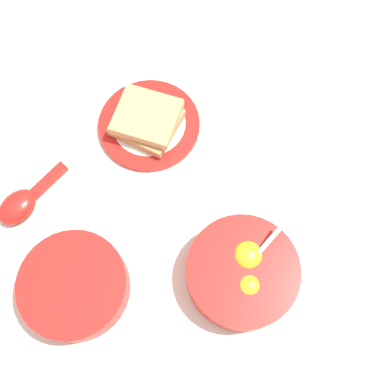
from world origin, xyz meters
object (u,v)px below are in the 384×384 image
(toast_sandwich, at_px, (147,120))
(soup_spoon, at_px, (22,203))
(toast_plate, at_px, (149,125))
(congee_bowl, at_px, (74,286))
(egg_bowl, at_px, (242,272))

(toast_sandwich, relative_size, soup_spoon, 1.03)
(toast_sandwich, bearing_deg, toast_plate, -146.43)
(soup_spoon, relative_size, congee_bowl, 0.85)
(egg_bowl, height_order, toast_plate, egg_bowl)
(toast_plate, height_order, soup_spoon, soup_spoon)
(egg_bowl, distance_m, toast_plate, 0.31)
(egg_bowl, bearing_deg, toast_sandwich, -84.15)
(toast_sandwich, bearing_deg, egg_bowl, 95.85)
(toast_plate, height_order, toast_sandwich, toast_sandwich)
(egg_bowl, relative_size, toast_plate, 0.95)
(toast_plate, xyz_separation_m, congee_bowl, (0.22, 0.22, 0.02))
(toast_sandwich, distance_m, congee_bowl, 0.31)
(soup_spoon, bearing_deg, congee_bowl, 102.42)
(egg_bowl, xyz_separation_m, congee_bowl, (0.24, -0.09, 0.00))
(egg_bowl, distance_m, soup_spoon, 0.38)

